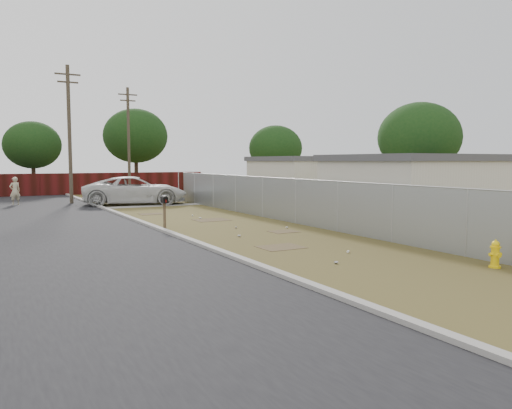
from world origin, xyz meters
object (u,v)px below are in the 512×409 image
fire_hydrant (495,254)px  mailbox (164,203)px  pedestrian (15,191)px  pickup_truck (135,190)px

fire_hydrant → mailbox: mailbox is taller
mailbox → pedestrian: pedestrian is taller
mailbox → pickup_truck: bearing=80.1°
mailbox → fire_hydrant: bearing=-66.5°
fire_hydrant → pickup_truck: size_ratio=0.12×
mailbox → pedestrian: bearing=107.4°
pedestrian → fire_hydrant: bearing=93.3°
pedestrian → pickup_truck: bearing=137.7°
fire_hydrant → mailbox: size_ratio=0.55×
pickup_truck → pedestrian: bearing=79.4°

